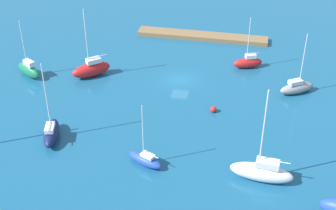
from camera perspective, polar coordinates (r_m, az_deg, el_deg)
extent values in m
plane|color=#19567F|center=(73.70, 1.41, 2.90)|extent=(160.00, 160.00, 0.00)
cube|color=olive|center=(86.53, 3.98, 7.96)|extent=(22.50, 2.77, 0.72)
ellipsoid|color=red|center=(77.61, 9.21, 4.83)|extent=(4.78, 2.98, 1.65)
cube|color=silver|center=(77.19, 9.55, 5.59)|extent=(1.84, 1.40, 0.64)
cylinder|color=silver|center=(75.68, 9.33, 7.59)|extent=(0.11, 0.11, 6.70)
cylinder|color=silver|center=(77.09, 9.83, 5.92)|extent=(1.79, 0.74, 0.09)
ellipsoid|color=#2347B2|center=(57.41, -2.64, -6.36)|extent=(4.76, 3.28, 1.32)
cube|color=silver|center=(56.71, -2.38, -5.86)|extent=(1.87, 1.52, 0.34)
cylinder|color=silver|center=(55.03, -2.94, -3.01)|extent=(0.11, 0.11, 6.81)
cylinder|color=silver|center=(56.28, -1.99, -5.79)|extent=(1.99, 0.98, 0.09)
ellipsoid|color=white|center=(56.06, 10.73, -7.68)|extent=(7.16, 2.67, 2.07)
cube|color=silver|center=(55.14, 11.46, -6.66)|extent=(2.62, 1.46, 0.76)
cylinder|color=silver|center=(52.48, 11.01, -2.78)|extent=(0.17, 0.17, 9.64)
cylinder|color=silver|center=(54.80, 12.28, -6.35)|extent=(3.28, 0.41, 0.13)
ellipsoid|color=#141E4C|center=(62.79, -13.34, -3.17)|extent=(3.09, 5.92, 1.75)
cube|color=silver|center=(61.77, -13.53, -2.57)|extent=(1.52, 2.23, 0.52)
cylinder|color=silver|center=(60.15, -13.93, 1.00)|extent=(0.14, 0.14, 8.69)
cylinder|color=silver|center=(61.12, -13.65, -2.54)|extent=(0.73, 2.47, 0.11)
ellipsoid|color=#19724C|center=(77.12, -15.82, 3.88)|extent=(5.09, 3.95, 1.99)
cube|color=silver|center=(76.17, -15.80, 4.69)|extent=(2.03, 1.73, 0.77)
cylinder|color=silver|center=(75.33, -16.43, 6.89)|extent=(0.12, 0.12, 6.92)
cylinder|color=silver|center=(75.68, -15.74, 4.97)|extent=(1.69, 1.10, 0.10)
ellipsoid|color=gray|center=(72.57, 14.69, 1.92)|extent=(5.47, 4.29, 1.57)
cube|color=silver|center=(71.81, 14.52, 2.58)|extent=(2.19, 1.89, 0.56)
cylinder|color=silver|center=(70.53, 15.39, 5.13)|extent=(0.13, 0.13, 7.58)
cylinder|color=silver|center=(71.43, 14.35, 2.84)|extent=(1.79, 1.17, 0.10)
ellipsoid|color=red|center=(75.08, -8.87, 4.05)|extent=(5.84, 5.33, 2.17)
cube|color=silver|center=(74.54, -8.63, 5.11)|extent=(2.41, 2.28, 0.71)
cylinder|color=silver|center=(72.55, -9.46, 7.73)|extent=(0.14, 0.14, 8.65)
cylinder|color=silver|center=(74.50, -8.16, 5.57)|extent=(2.32, 1.96, 0.11)
sphere|color=red|center=(66.52, 5.27, -0.50)|extent=(0.85, 0.85, 0.85)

